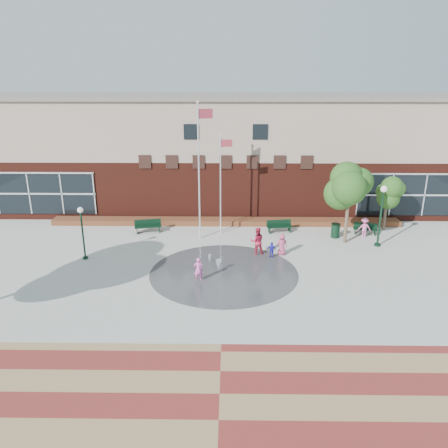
{
  "coord_description": "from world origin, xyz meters",
  "views": [
    {
      "loc": [
        0.34,
        -19.6,
        10.59
      ],
      "look_at": [
        0.0,
        4.0,
        2.6
      ],
      "focal_mm": 35.0,
      "sensor_mm": 36.0,
      "label": 1
    }
  ],
  "objects_px": {
    "flagpole_right": "(221,180)",
    "child_splash": "(198,269)",
    "flagpole_left": "(200,165)",
    "bench_left": "(148,229)",
    "trash_can": "(335,231)"
  },
  "relations": [
    {
      "from": "bench_left",
      "to": "trash_can",
      "type": "height_order",
      "value": "trash_can"
    },
    {
      "from": "flagpole_right",
      "to": "trash_can",
      "type": "height_order",
      "value": "flagpole_right"
    },
    {
      "from": "flagpole_left",
      "to": "bench_left",
      "type": "distance_m",
      "value": 6.23
    },
    {
      "from": "bench_left",
      "to": "flagpole_right",
      "type": "bearing_deg",
      "value": -14.29
    },
    {
      "from": "trash_can",
      "to": "flagpole_right",
      "type": "bearing_deg",
      "value": 175.19
    },
    {
      "from": "flagpole_right",
      "to": "trash_can",
      "type": "bearing_deg",
      "value": -14.64
    },
    {
      "from": "flagpole_left",
      "to": "child_splash",
      "type": "relative_size",
      "value": 6.66
    },
    {
      "from": "flagpole_left",
      "to": "trash_can",
      "type": "xyz_separation_m",
      "value": [
        9.29,
        0.25,
        -4.59
      ]
    },
    {
      "from": "bench_left",
      "to": "trash_can",
      "type": "relative_size",
      "value": 1.92
    },
    {
      "from": "flagpole_right",
      "to": "child_splash",
      "type": "relative_size",
      "value": 5.11
    },
    {
      "from": "flagpole_left",
      "to": "flagpole_right",
      "type": "bearing_deg",
      "value": 12.68
    },
    {
      "from": "flagpole_right",
      "to": "flagpole_left",
      "type": "bearing_deg",
      "value": -156.51
    },
    {
      "from": "trash_can",
      "to": "child_splash",
      "type": "height_order",
      "value": "child_splash"
    },
    {
      "from": "bench_left",
      "to": "child_splash",
      "type": "bearing_deg",
      "value": -74.56
    },
    {
      "from": "flagpole_left",
      "to": "bench_left",
      "type": "relative_size",
      "value": 4.71
    }
  ]
}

